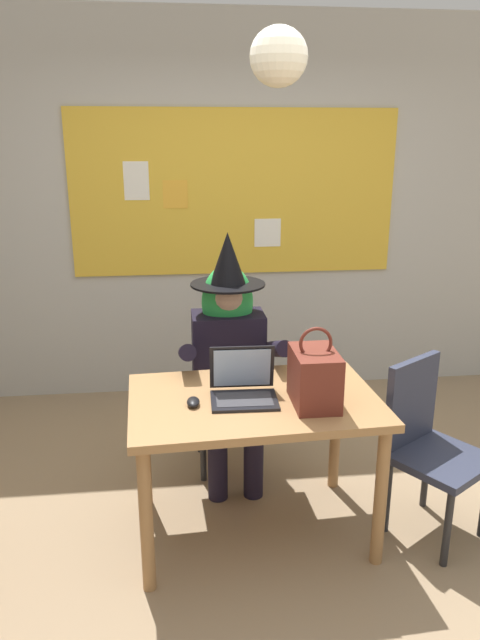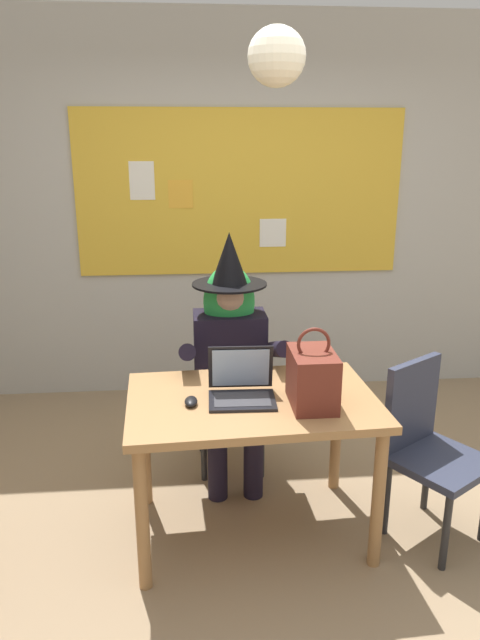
# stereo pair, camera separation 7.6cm
# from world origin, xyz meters

# --- Properties ---
(ground_plane) EXTENTS (24.00, 24.00, 0.00)m
(ground_plane) POSITION_xyz_m (0.00, 0.00, 0.00)
(ground_plane) COLOR #937A5B
(wall_back_bulletin) EXTENTS (5.57, 2.08, 2.81)m
(wall_back_bulletin) POSITION_xyz_m (-0.00, 2.02, 1.42)
(wall_back_bulletin) COLOR #B2B2AD
(wall_back_bulletin) RESTS_ON ground
(desk_main) EXTENTS (1.23, 0.84, 0.75)m
(desk_main) POSITION_xyz_m (-0.10, 0.14, 0.65)
(desk_main) COLOR #A37547
(desk_main) RESTS_ON ground
(chair_at_desk) EXTENTS (0.42, 0.42, 0.90)m
(chair_at_desk) POSITION_xyz_m (-0.16, 0.89, 0.50)
(chair_at_desk) COLOR #4C1E19
(chair_at_desk) RESTS_ON ground
(person_costumed) EXTENTS (0.59, 0.68, 1.44)m
(person_costumed) POSITION_xyz_m (-0.16, 0.76, 0.79)
(person_costumed) COLOR black
(person_costumed) RESTS_ON ground
(laptop) EXTENTS (0.32, 0.28, 0.24)m
(laptop) POSITION_xyz_m (-0.16, 0.14, 0.80)
(laptop) COLOR black
(laptop) RESTS_ON desk_main
(computer_mouse) EXTENTS (0.06, 0.11, 0.03)m
(computer_mouse) POSITION_xyz_m (-0.40, 0.08, 0.77)
(computer_mouse) COLOR black
(computer_mouse) RESTS_ON desk_main
(handbag) EXTENTS (0.20, 0.30, 0.38)m
(handbag) POSITION_xyz_m (0.16, 0.04, 0.88)
(handbag) COLOR maroon
(handbag) RESTS_ON desk_main
(chair_extra_corner) EXTENTS (0.58, 0.58, 0.90)m
(chair_extra_corner) POSITION_xyz_m (0.76, 0.08, 0.50)
(chair_extra_corner) COLOR #2D3347
(chair_extra_corner) RESTS_ON ground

